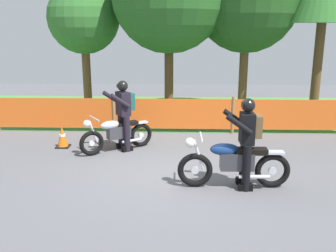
{
  "coord_description": "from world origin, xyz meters",
  "views": [
    {
      "loc": [
        0.24,
        -7.53,
        2.94
      ],
      "look_at": [
        -0.04,
        0.17,
        0.9
      ],
      "focal_mm": 40.78,
      "sensor_mm": 36.0,
      "label": 1
    }
  ],
  "objects_px": {
    "motorcycle_trailing": "(117,134)",
    "rider_lead": "(247,138)",
    "motorcycle_lead": "(233,163)",
    "traffic_cone": "(62,137)",
    "rider_trailing": "(124,111)"
  },
  "relations": [
    {
      "from": "motorcycle_lead",
      "to": "rider_lead",
      "type": "relative_size",
      "value": 1.24
    },
    {
      "from": "motorcycle_trailing",
      "to": "rider_lead",
      "type": "distance_m",
      "value": 3.45
    },
    {
      "from": "motorcycle_trailing",
      "to": "traffic_cone",
      "type": "bearing_deg",
      "value": -43.99
    },
    {
      "from": "rider_lead",
      "to": "motorcycle_lead",
      "type": "bearing_deg",
      "value": 0.51
    },
    {
      "from": "motorcycle_lead",
      "to": "rider_trailing",
      "type": "relative_size",
      "value": 1.24
    },
    {
      "from": "rider_lead",
      "to": "traffic_cone",
      "type": "xyz_separation_m",
      "value": [
        -4.14,
        2.28,
        -0.69
      ]
    },
    {
      "from": "rider_lead",
      "to": "rider_trailing",
      "type": "bearing_deg",
      "value": -40.66
    },
    {
      "from": "motorcycle_trailing",
      "to": "rider_lead",
      "type": "xyz_separation_m",
      "value": [
        2.74,
        -2.03,
        0.52
      ]
    },
    {
      "from": "motorcycle_trailing",
      "to": "rider_trailing",
      "type": "xyz_separation_m",
      "value": [
        0.17,
        0.12,
        0.52
      ]
    },
    {
      "from": "motorcycle_lead",
      "to": "motorcycle_trailing",
      "type": "height_order",
      "value": "motorcycle_lead"
    },
    {
      "from": "motorcycle_trailing",
      "to": "rider_lead",
      "type": "relative_size",
      "value": 0.96
    },
    {
      "from": "motorcycle_lead",
      "to": "traffic_cone",
      "type": "relative_size",
      "value": 3.95
    },
    {
      "from": "motorcycle_trailing",
      "to": "motorcycle_lead",
      "type": "bearing_deg",
      "value": 106.96
    },
    {
      "from": "motorcycle_trailing",
      "to": "rider_lead",
      "type": "height_order",
      "value": "rider_lead"
    },
    {
      "from": "rider_lead",
      "to": "motorcycle_trailing",
      "type": "bearing_deg",
      "value": -37.34
    }
  ]
}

